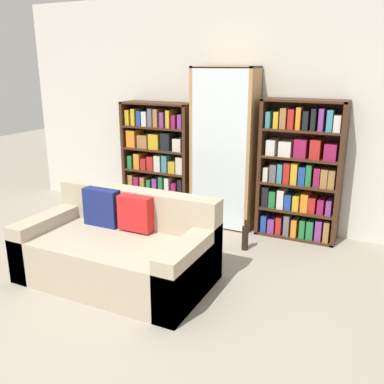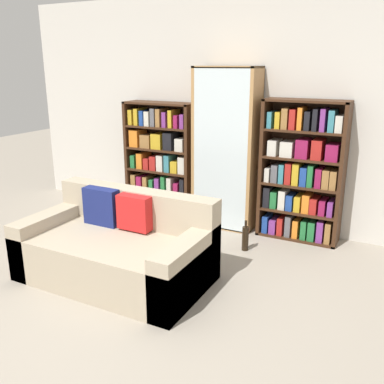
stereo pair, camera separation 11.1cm
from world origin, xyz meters
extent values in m
plane|color=gray|center=(0.00, 0.00, 0.00)|extent=(16.00, 16.00, 0.00)
cube|color=beige|center=(0.00, 2.66, 1.35)|extent=(6.08, 0.06, 2.70)
cube|color=tan|center=(-0.39, 0.69, 0.21)|extent=(1.69, 0.94, 0.42)
cube|color=tan|center=(-0.39, 1.06, 0.59)|extent=(1.69, 0.20, 0.35)
cube|color=tan|center=(-1.13, 0.69, 0.27)|extent=(0.20, 0.94, 0.54)
cube|color=tan|center=(0.36, 0.69, 0.27)|extent=(0.20, 0.94, 0.54)
cube|color=navy|center=(-0.68, 0.90, 0.60)|extent=(0.36, 0.12, 0.36)
cube|color=red|center=(-0.30, 0.90, 0.60)|extent=(0.32, 0.12, 0.32)
cube|color=#3D2314|center=(-1.40, 2.45, 0.73)|extent=(0.04, 0.32, 1.45)
cube|color=#3D2314|center=(-0.51, 2.45, 0.73)|extent=(0.04, 0.32, 1.45)
cube|color=#3D2314|center=(-0.96, 2.45, 1.44)|extent=(0.93, 0.32, 0.02)
cube|color=#3D2314|center=(-0.96, 2.45, 0.01)|extent=(0.93, 0.32, 0.02)
cube|color=#3D2314|center=(-0.96, 2.61, 0.73)|extent=(0.93, 0.01, 1.45)
cube|color=#3D2314|center=(-0.96, 2.45, 0.31)|extent=(0.85, 0.32, 0.02)
cube|color=#3D2314|center=(-0.96, 2.45, 0.59)|extent=(0.85, 0.32, 0.02)
cube|color=#3D2314|center=(-0.96, 2.45, 0.87)|extent=(0.85, 0.32, 0.02)
cube|color=#3D2314|center=(-0.96, 2.45, 1.15)|extent=(0.85, 0.32, 0.02)
cube|color=black|center=(-1.30, 2.44, 0.11)|extent=(0.09, 0.24, 0.17)
cube|color=#1E4293|center=(-1.16, 2.44, 0.10)|extent=(0.12, 0.24, 0.16)
cube|color=#8E1947|center=(-1.03, 2.44, 0.14)|extent=(0.09, 0.24, 0.22)
cube|color=orange|center=(-0.89, 2.44, 0.11)|extent=(0.11, 0.24, 0.18)
cube|color=#5B5B60|center=(-0.75, 2.44, 0.11)|extent=(0.10, 0.24, 0.17)
cube|color=gold|center=(-0.62, 2.44, 0.11)|extent=(0.11, 0.24, 0.16)
cube|color=olive|center=(-1.32, 2.44, 0.41)|extent=(0.07, 0.24, 0.19)
cube|color=#8E1947|center=(-1.23, 2.44, 0.40)|extent=(0.07, 0.24, 0.17)
cube|color=olive|center=(-1.14, 2.44, 0.40)|extent=(0.06, 0.24, 0.17)
cube|color=#237038|center=(-1.05, 2.44, 0.39)|extent=(0.06, 0.24, 0.15)
cube|color=#7A3384|center=(-0.96, 2.44, 0.41)|extent=(0.06, 0.24, 0.18)
cube|color=#237038|center=(-0.87, 2.44, 0.43)|extent=(0.06, 0.24, 0.22)
cube|color=beige|center=(-0.78, 2.44, 0.42)|extent=(0.06, 0.24, 0.21)
cube|color=#8E1947|center=(-0.68, 2.44, 0.39)|extent=(0.06, 0.24, 0.15)
cube|color=black|center=(-0.59, 2.44, 0.43)|extent=(0.06, 0.24, 0.22)
cube|color=#237038|center=(-1.32, 2.44, 0.68)|extent=(0.06, 0.24, 0.16)
cube|color=orange|center=(-1.21, 2.44, 0.70)|extent=(0.08, 0.24, 0.20)
cube|color=#AD231E|center=(-1.11, 2.44, 0.67)|extent=(0.07, 0.24, 0.14)
cube|color=#AD231E|center=(-1.01, 2.44, 0.69)|extent=(0.09, 0.24, 0.18)
cube|color=beige|center=(-0.91, 2.44, 0.70)|extent=(0.09, 0.24, 0.20)
cube|color=teal|center=(-0.80, 2.44, 0.71)|extent=(0.07, 0.24, 0.22)
cube|color=gold|center=(-0.70, 2.44, 0.67)|extent=(0.09, 0.24, 0.15)
cube|color=beige|center=(-0.60, 2.44, 0.71)|extent=(0.09, 0.24, 0.21)
cube|color=orange|center=(-1.29, 2.44, 0.99)|extent=(0.13, 0.24, 0.22)
cube|color=olive|center=(-1.12, 2.44, 0.96)|extent=(0.14, 0.24, 0.16)
cube|color=gold|center=(-0.96, 2.44, 0.97)|extent=(0.14, 0.24, 0.19)
cube|color=black|center=(-0.79, 2.44, 0.99)|extent=(0.12, 0.24, 0.22)
cube|color=beige|center=(-0.63, 2.44, 0.96)|extent=(0.11, 0.24, 0.15)
cube|color=gold|center=(-1.33, 2.44, 1.26)|extent=(0.06, 0.24, 0.19)
cube|color=gold|center=(-1.24, 2.44, 1.26)|extent=(0.06, 0.24, 0.21)
cube|color=#1E4293|center=(-1.16, 2.44, 1.25)|extent=(0.06, 0.24, 0.19)
cube|color=beige|center=(-1.08, 2.44, 1.25)|extent=(0.07, 0.24, 0.18)
cube|color=#5B5B60|center=(-1.00, 2.44, 1.27)|extent=(0.06, 0.24, 0.22)
cube|color=olive|center=(-0.92, 2.44, 1.27)|extent=(0.06, 0.24, 0.22)
cube|color=#7A3384|center=(-0.83, 2.44, 1.25)|extent=(0.05, 0.24, 0.18)
cube|color=gold|center=(-0.75, 2.44, 1.27)|extent=(0.05, 0.24, 0.21)
cube|color=#8E1947|center=(-0.67, 2.44, 1.24)|extent=(0.05, 0.24, 0.16)
cube|color=#7A3384|center=(-0.58, 2.44, 1.25)|extent=(0.05, 0.24, 0.17)
cube|color=#AD7F4C|center=(-0.39, 2.43, 0.94)|extent=(0.04, 0.36, 1.89)
cube|color=#AD7F4C|center=(0.31, 2.43, 0.94)|extent=(0.04, 0.36, 1.89)
cube|color=#AD7F4C|center=(-0.04, 2.43, 1.88)|extent=(0.74, 0.36, 0.02)
cube|color=#AD7F4C|center=(-0.04, 2.43, 0.01)|extent=(0.74, 0.36, 0.02)
cube|color=#AD7F4C|center=(-0.04, 2.61, 0.94)|extent=(0.74, 0.01, 1.89)
cube|color=silver|center=(-0.04, 2.26, 0.94)|extent=(0.66, 0.01, 1.86)
cube|color=#AD7F4C|center=(-0.04, 2.43, 0.39)|extent=(0.66, 0.32, 0.02)
cube|color=#AD7F4C|center=(-0.04, 2.43, 0.76)|extent=(0.66, 0.32, 0.02)
cube|color=#AD7F4C|center=(-0.04, 2.43, 1.13)|extent=(0.66, 0.32, 0.02)
cube|color=#AD7F4C|center=(-0.04, 2.43, 1.50)|extent=(0.66, 0.32, 0.02)
cylinder|color=silver|center=(-0.28, 2.44, 0.06)|extent=(0.01, 0.01, 0.08)
cone|color=silver|center=(-0.28, 2.44, 0.14)|extent=(0.09, 0.09, 0.09)
cylinder|color=silver|center=(-0.12, 2.42, 0.06)|extent=(0.01, 0.01, 0.08)
cone|color=silver|center=(-0.12, 2.42, 0.14)|extent=(0.09, 0.09, 0.09)
cylinder|color=silver|center=(0.03, 2.43, 0.06)|extent=(0.01, 0.01, 0.08)
cone|color=silver|center=(0.03, 2.43, 0.14)|extent=(0.09, 0.09, 0.09)
cylinder|color=silver|center=(0.19, 2.44, 0.06)|extent=(0.01, 0.01, 0.08)
cone|color=silver|center=(0.19, 2.44, 0.14)|extent=(0.09, 0.09, 0.09)
cylinder|color=silver|center=(-0.28, 2.43, 0.44)|extent=(0.01, 0.01, 0.08)
cone|color=silver|center=(-0.28, 2.43, 0.53)|extent=(0.09, 0.09, 0.09)
cylinder|color=silver|center=(-0.12, 2.45, 0.44)|extent=(0.01, 0.01, 0.08)
cone|color=silver|center=(-0.12, 2.45, 0.53)|extent=(0.09, 0.09, 0.09)
cylinder|color=silver|center=(0.03, 2.43, 0.44)|extent=(0.01, 0.01, 0.08)
cone|color=silver|center=(0.03, 2.43, 0.53)|extent=(0.09, 0.09, 0.09)
cylinder|color=silver|center=(0.19, 2.45, 0.44)|extent=(0.01, 0.01, 0.08)
cone|color=silver|center=(0.19, 2.45, 0.53)|extent=(0.09, 0.09, 0.09)
cylinder|color=silver|center=(-0.29, 2.44, 0.80)|extent=(0.01, 0.01, 0.07)
cone|color=silver|center=(-0.29, 2.44, 0.88)|extent=(0.09, 0.09, 0.08)
cylinder|color=silver|center=(-0.17, 2.42, 0.80)|extent=(0.01, 0.01, 0.07)
cone|color=silver|center=(-0.17, 2.42, 0.88)|extent=(0.09, 0.09, 0.08)
cylinder|color=silver|center=(-0.04, 2.45, 0.80)|extent=(0.01, 0.01, 0.07)
cone|color=silver|center=(-0.04, 2.45, 0.88)|extent=(0.09, 0.09, 0.08)
cylinder|color=silver|center=(0.08, 2.43, 0.80)|extent=(0.01, 0.01, 0.07)
cone|color=silver|center=(0.08, 2.43, 0.88)|extent=(0.09, 0.09, 0.08)
cylinder|color=silver|center=(0.21, 2.43, 0.80)|extent=(0.01, 0.01, 0.07)
cone|color=silver|center=(0.21, 2.43, 0.88)|extent=(0.09, 0.09, 0.08)
cylinder|color=silver|center=(-0.29, 2.44, 1.18)|extent=(0.01, 0.01, 0.09)
cone|color=silver|center=(-0.29, 2.44, 1.28)|extent=(0.09, 0.09, 0.11)
cylinder|color=silver|center=(-0.17, 2.42, 1.18)|extent=(0.01, 0.01, 0.09)
cone|color=silver|center=(-0.17, 2.42, 1.28)|extent=(0.09, 0.09, 0.11)
cylinder|color=silver|center=(-0.04, 2.44, 1.18)|extent=(0.01, 0.01, 0.09)
cone|color=silver|center=(-0.04, 2.44, 1.28)|extent=(0.09, 0.09, 0.11)
cylinder|color=silver|center=(0.08, 2.44, 1.18)|extent=(0.01, 0.01, 0.09)
cone|color=silver|center=(0.08, 2.44, 1.28)|extent=(0.09, 0.09, 0.11)
cylinder|color=silver|center=(0.21, 2.42, 1.18)|extent=(0.01, 0.01, 0.09)
cone|color=silver|center=(0.21, 2.42, 1.28)|extent=(0.09, 0.09, 0.11)
cylinder|color=silver|center=(-0.28, 2.44, 1.55)|extent=(0.01, 0.01, 0.08)
cone|color=silver|center=(-0.28, 2.44, 1.64)|extent=(0.09, 0.09, 0.10)
cylinder|color=silver|center=(-0.12, 2.41, 1.55)|extent=(0.01, 0.01, 0.08)
cone|color=silver|center=(-0.12, 2.41, 1.64)|extent=(0.09, 0.09, 0.10)
cylinder|color=silver|center=(0.03, 2.42, 1.55)|extent=(0.01, 0.01, 0.08)
cone|color=silver|center=(0.03, 2.42, 1.64)|extent=(0.09, 0.09, 0.10)
cylinder|color=silver|center=(0.19, 2.42, 1.55)|extent=(0.01, 0.01, 0.08)
cone|color=silver|center=(0.19, 2.42, 1.64)|extent=(0.09, 0.09, 0.10)
cube|color=#3D2314|center=(0.43, 2.45, 0.78)|extent=(0.04, 0.32, 1.55)
cube|color=#3D2314|center=(1.28, 2.45, 0.78)|extent=(0.04, 0.32, 1.55)
cube|color=#3D2314|center=(0.85, 2.45, 1.54)|extent=(0.90, 0.32, 0.02)
cube|color=#3D2314|center=(0.85, 2.45, 0.01)|extent=(0.90, 0.32, 0.02)
cube|color=#3D2314|center=(0.85, 2.61, 0.78)|extent=(0.90, 0.01, 1.55)
cube|color=#3D2314|center=(0.85, 2.45, 0.33)|extent=(0.82, 0.32, 0.02)
cube|color=#3D2314|center=(0.85, 2.45, 0.63)|extent=(0.82, 0.32, 0.02)
cube|color=#3D2314|center=(0.85, 2.45, 0.93)|extent=(0.82, 0.32, 0.02)
cube|color=#3D2314|center=(0.85, 2.45, 1.23)|extent=(0.82, 0.32, 0.02)
cube|color=#1E4293|center=(0.50, 2.44, 0.12)|extent=(0.06, 0.24, 0.20)
cube|color=#7A3384|center=(0.59, 2.44, 0.11)|extent=(0.07, 0.24, 0.16)
cube|color=#AD231E|center=(0.68, 2.44, 0.12)|extent=(0.06, 0.24, 0.20)
cube|color=#5B5B60|center=(0.77, 2.44, 0.15)|extent=(0.06, 0.24, 0.24)
cube|color=orange|center=(0.85, 2.44, 0.13)|extent=(0.06, 0.24, 0.20)
cube|color=#237038|center=(0.94, 2.44, 0.13)|extent=(0.06, 0.24, 0.21)
cube|color=#237038|center=(1.03, 2.44, 0.13)|extent=(0.07, 0.24, 0.22)
cube|color=#7A3384|center=(1.12, 2.44, 0.14)|extent=(0.07, 0.24, 0.24)
cube|color=olive|center=(1.21, 2.44, 0.14)|extent=(0.06, 0.24, 0.24)
cube|color=black|center=(0.50, 2.44, 0.45)|extent=(0.07, 0.24, 0.24)
cube|color=#237038|center=(0.58, 2.44, 0.43)|extent=(0.07, 0.24, 0.19)
cube|color=beige|center=(0.68, 2.44, 0.45)|extent=(0.08, 0.24, 0.22)
cube|color=#1E4293|center=(0.76, 2.44, 0.42)|extent=(0.07, 0.24, 0.17)
cube|color=gold|center=(0.85, 2.44, 0.42)|extent=(0.07, 0.24, 0.17)
cube|color=orange|center=(0.95, 2.44, 0.44)|extent=(0.08, 0.24, 0.20)
cube|color=#AD231E|center=(1.03, 2.44, 0.42)|extent=(0.08, 0.24, 0.17)
cube|color=#8E1947|center=(1.12, 2.44, 0.42)|extent=(0.07, 0.24, 0.16)
cube|color=#7A3384|center=(1.21, 2.44, 0.42)|extent=(0.06, 0.24, 0.16)
cube|color=beige|center=(0.50, 2.44, 0.72)|extent=(0.05, 0.24, 0.15)
cube|color=#5B5B60|center=(0.58, 2.44, 0.74)|extent=(0.07, 0.24, 0.20)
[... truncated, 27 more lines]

